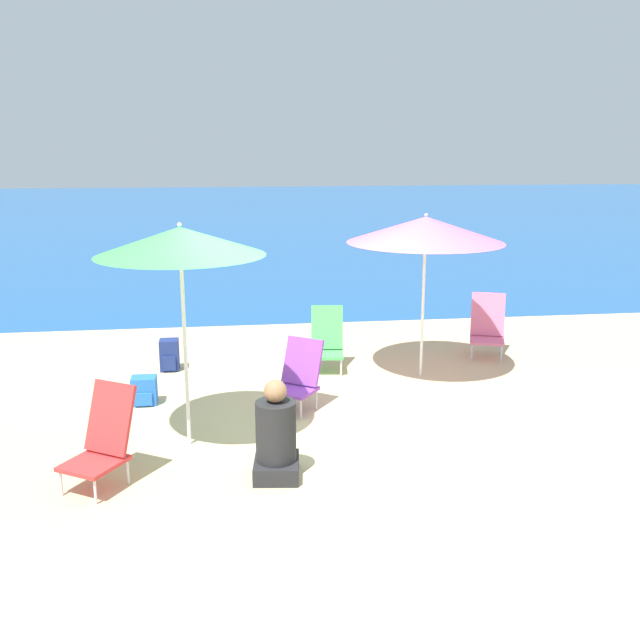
% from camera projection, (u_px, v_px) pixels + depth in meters
% --- Properties ---
extents(ground_plane, '(60.00, 60.00, 0.00)m').
position_uv_depth(ground_plane, '(316.00, 433.00, 7.31)').
color(ground_plane, '#D1BA89').
extents(sea_water, '(60.00, 40.00, 0.01)m').
position_uv_depth(sea_water, '(245.00, 213.00, 31.02)').
color(sea_water, '#1E5699').
rests_on(sea_water, ground).
extents(beach_umbrella_pink, '(1.94, 1.94, 2.07)m').
position_uv_depth(beach_umbrella_pink, '(426.00, 230.00, 8.70)').
color(beach_umbrella_pink, white).
rests_on(beach_umbrella_pink, ground).
extents(beach_umbrella_green, '(1.59, 1.59, 2.19)m').
position_uv_depth(beach_umbrella_green, '(180.00, 242.00, 6.57)').
color(beach_umbrella_green, white).
rests_on(beach_umbrella_green, ground).
extents(beach_chair_green, '(0.48, 0.60, 0.82)m').
position_uv_depth(beach_chair_green, '(327.00, 340.00, 9.32)').
color(beach_chair_green, silver).
rests_on(beach_chair_green, ground).
extents(beach_chair_red, '(0.69, 0.74, 0.87)m').
position_uv_depth(beach_chair_red, '(103.00, 438.00, 6.14)').
color(beach_chair_red, silver).
rests_on(beach_chair_red, ground).
extents(beach_chair_purple, '(0.66, 0.68, 0.78)m').
position_uv_depth(beach_chair_purple, '(298.00, 375.00, 7.92)').
color(beach_chair_purple, silver).
rests_on(beach_chair_purple, ground).
extents(beach_chair_pink, '(0.62, 0.67, 0.86)m').
position_uv_depth(beach_chair_pink, '(487.00, 326.00, 9.96)').
color(beach_chair_pink, silver).
rests_on(beach_chair_pink, ground).
extents(person_seated_near, '(0.45, 0.51, 0.90)m').
position_uv_depth(person_seated_near, '(276.00, 438.00, 6.28)').
color(person_seated_near, '#262628').
rests_on(person_seated_near, ground).
extents(backpack_blue, '(0.28, 0.26, 0.32)m').
position_uv_depth(backpack_blue, '(144.00, 391.00, 8.11)').
color(backpack_blue, blue).
rests_on(backpack_blue, ground).
extents(backpack_navy, '(0.24, 0.25, 0.41)m').
position_uv_depth(backpack_navy, '(169.00, 355.00, 9.33)').
color(backpack_navy, navy).
rests_on(backpack_navy, ground).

